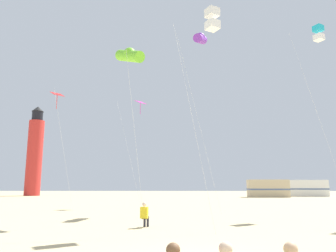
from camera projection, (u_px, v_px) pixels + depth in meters
The scene contains 10 objects.
kite_flyer_standing at pixel (145, 214), 15.26m from camera, with size 0.41×0.55×1.16m.
kite_box_cyan at pixel (318, 33), 23.99m from camera, with size 2.61×2.61×13.52m.
kite_box_white at pixel (212, 20), 16.90m from camera, with size 2.45×2.45×10.99m.
kite_tube_lime at pixel (130, 55), 20.11m from camera, with size 2.15×2.35×10.51m.
kite_diamond_scarlet at pixel (58, 99), 25.71m from camera, with size 2.22×2.22×9.23m.
kite_diamond_magenta at pixel (140, 106), 31.38m from camera, with size 2.81×2.81×10.03m.
kite_tube_violet at pixel (200, 39), 26.62m from camera, with size 3.00×3.26×14.41m.
lighthouse_distant at pixel (35, 153), 61.17m from camera, with size 2.80×2.80×16.80m.
rv_van_tan at pixel (268, 188), 52.78m from camera, with size 6.50×2.51×2.80m.
rv_van_white at pixel (308, 188), 56.50m from camera, with size 6.58×2.77×2.80m.
Camera 1 is at (-0.71, -7.86, 1.95)m, focal length 34.94 mm.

